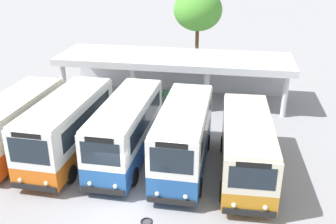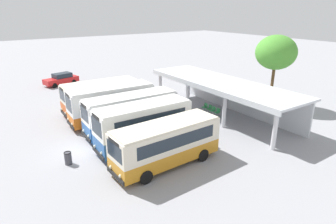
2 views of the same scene
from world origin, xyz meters
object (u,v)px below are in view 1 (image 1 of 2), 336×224
waiting_chair_second_from_end (161,95)px  waiting_chair_middle_seat (169,95)px  city_bus_second_in_row (68,126)px  city_bus_fifth_blue (247,145)px  waiting_chair_end_by_column (153,94)px  waiting_chair_fourth_seat (178,96)px  city_bus_fourth_amber (184,136)px  city_bus_nearest_orange (16,122)px  city_bus_middle_cream (127,128)px

waiting_chair_second_from_end → waiting_chair_middle_seat: size_ratio=1.00×
city_bus_second_in_row → city_bus_fifth_blue: size_ratio=1.03×
city_bus_fifth_blue → waiting_chair_second_from_end: 11.22m
city_bus_fifth_blue → waiting_chair_end_by_column: city_bus_fifth_blue is taller
waiting_chair_middle_seat → waiting_chair_fourth_seat: bearing=1.0°
city_bus_fourth_amber → waiting_chair_middle_seat: size_ratio=8.58×
city_bus_fifth_blue → waiting_chair_middle_seat: (-5.48, 9.26, -1.15)m
city_bus_fifth_blue → waiting_chair_fourth_seat: city_bus_fifth_blue is taller
city_bus_fourth_amber → city_bus_second_in_row: bearing=178.4°
city_bus_nearest_orange → city_bus_fourth_amber: size_ratio=1.04×
city_bus_fourth_amber → city_bus_fifth_blue: 3.15m
city_bus_fifth_blue → waiting_chair_end_by_column: bearing=125.9°
waiting_chair_fourth_seat → waiting_chair_middle_seat: bearing=-179.0°
city_bus_second_in_row → waiting_chair_second_from_end: 9.79m
waiting_chair_end_by_column → waiting_chair_middle_seat: 1.25m
waiting_chair_end_by_column → city_bus_fifth_blue: bearing=-54.1°
city_bus_second_in_row → waiting_chair_fourth_seat: 10.22m
city_bus_middle_cream → city_bus_fifth_blue: size_ratio=1.05×
city_bus_second_in_row → city_bus_fourth_amber: size_ratio=1.07×
waiting_chair_middle_seat → waiting_chair_fourth_seat: 0.63m
waiting_chair_second_from_end → waiting_chair_fourth_seat: (1.25, -0.07, 0.00)m
city_bus_nearest_orange → waiting_chair_second_from_end: bearing=54.1°
city_bus_nearest_orange → city_bus_fifth_blue: size_ratio=0.99×
waiting_chair_end_by_column → waiting_chair_second_from_end: 0.63m
city_bus_fifth_blue → waiting_chair_fourth_seat: (-4.85, 9.27, -1.15)m
city_bus_second_in_row → city_bus_nearest_orange: bearing=176.9°
city_bus_middle_cream → waiting_chair_end_by_column: size_ratio=9.39×
city_bus_nearest_orange → waiting_chair_fourth_seat: size_ratio=8.90×
city_bus_middle_cream → waiting_chair_end_by_column: bearing=93.0°
city_bus_second_in_row → waiting_chair_second_from_end: (3.32, 9.11, -1.35)m
city_bus_second_in_row → waiting_chair_second_from_end: size_ratio=9.20×
city_bus_fifth_blue → waiting_chair_fourth_seat: 10.52m
city_bus_fifth_blue → waiting_chair_fourth_seat: size_ratio=8.97×
city_bus_second_in_row → city_bus_fourth_amber: city_bus_fourth_amber is taller
city_bus_middle_cream → waiting_chair_fourth_seat: 8.85m
city_bus_middle_cream → waiting_chair_end_by_column: 8.78m
waiting_chair_fourth_seat → waiting_chair_end_by_column: bearing=178.8°
waiting_chair_second_from_end → waiting_chair_middle_seat: 0.63m
waiting_chair_fourth_seat → city_bus_middle_cream: bearing=-99.4°
city_bus_fifth_blue → city_bus_fourth_amber: bearing=178.9°
city_bus_nearest_orange → waiting_chair_second_from_end: city_bus_nearest_orange is taller
city_bus_fifth_blue → waiting_chair_middle_seat: city_bus_fifth_blue is taller
city_bus_second_in_row → waiting_chair_middle_seat: (3.95, 9.02, -1.35)m
waiting_chair_middle_seat → city_bus_fifth_blue: bearing=-59.4°
city_bus_middle_cream → waiting_chair_middle_seat: size_ratio=9.39×
city_bus_nearest_orange → waiting_chair_end_by_column: 10.72m
city_bus_second_in_row → waiting_chair_end_by_column: city_bus_second_in_row is taller
waiting_chair_end_by_column → waiting_chair_fourth_seat: bearing=-1.2°
city_bus_second_in_row → city_bus_fourth_amber: (6.29, -0.17, 0.03)m
city_bus_fourth_amber → waiting_chair_fourth_seat: bearing=100.5°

